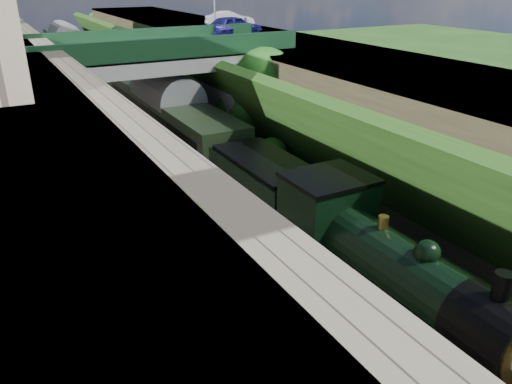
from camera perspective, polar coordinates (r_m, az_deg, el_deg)
trackbed at (r=28.85m, az=-9.13°, el=2.42°), size 10.00×90.00×0.20m
retaining_wall at (r=26.61m, az=-20.86°, el=7.05°), size 1.00×90.00×7.00m
street_plateau_right at (r=32.15m, az=6.84°, el=10.42°), size 8.00×90.00×6.25m
embankment_slope at (r=29.41m, az=0.10°, el=8.39°), size 4.72×92.08×6.36m
track_left at (r=28.26m, az=-12.95°, el=1.96°), size 2.50×90.00×0.20m
track_right at (r=29.18m, az=-6.94°, el=3.11°), size 2.50×90.00×0.20m
road_bridge at (r=31.67m, az=-10.52°, el=11.76°), size 16.00×6.40×7.25m
tree at (r=30.05m, az=1.08°, el=12.62°), size 3.60×3.80×6.60m
car_blue at (r=37.06m, az=-2.57°, el=18.39°), size 4.64×2.64×1.49m
car_silver at (r=43.78m, az=-3.05°, el=19.10°), size 4.27×2.61×1.33m
locomotive at (r=16.37m, az=14.16°, el=-8.58°), size 3.10×10.22×3.83m
tender at (r=21.73m, az=1.15°, el=-0.24°), size 2.70×6.00×3.05m
coach_front at (r=32.52m, az=-10.01°, el=8.42°), size 2.90×18.00×3.70m
coach_middle at (r=50.32m, az=-17.32°, el=13.11°), size 2.90×18.00×3.70m
coach_rear at (r=68.65m, az=-20.86°, el=15.26°), size 2.90×18.00×3.70m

